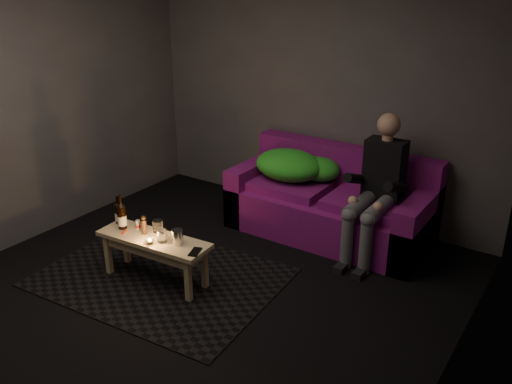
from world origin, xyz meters
TOP-DOWN VIEW (x-y plane):
  - floor at (0.00, 0.00)m, footprint 4.50×4.50m
  - room at (0.00, 0.47)m, footprint 4.50×4.50m
  - rug at (-0.40, 0.20)m, footprint 2.12×1.61m
  - sofa at (0.43, 1.82)m, footprint 1.97×0.89m
  - green_blanket at (0.00, 1.81)m, footprint 0.87×0.59m
  - person at (0.94, 1.66)m, footprint 0.35×0.82m
  - coffee_table at (-0.40, 0.15)m, footprint 1.03×0.39m
  - beer_bottle_a at (-0.84, 0.19)m, footprint 0.06×0.06m
  - beer_bottle_b at (-0.74, 0.14)m, footprint 0.08×0.08m
  - salt_shaker at (-0.62, 0.20)m, footprint 0.04×0.04m
  - pepper_mill at (-0.51, 0.17)m, footprint 0.05×0.05m
  - tumbler_back at (-0.44, 0.26)m, footprint 0.09×0.09m
  - tealight at (-0.34, 0.06)m, footprint 0.06×0.06m
  - tumbler_front at (-0.28, 0.14)m, footprint 0.09×0.09m
  - steel_cup at (-0.15, 0.18)m, footprint 0.10×0.10m
  - smartphone at (0.06, 0.15)m, footprint 0.12×0.16m
  - red_lighter at (-0.67, 0.08)m, footprint 0.05×0.07m

SIDE VIEW (x-z plane):
  - floor at x=0.00m, z-range 0.00..0.00m
  - rug at x=-0.40m, z-range 0.00..0.01m
  - sofa at x=0.43m, z-range -0.12..0.73m
  - coffee_table at x=-0.40m, z-range 0.13..0.55m
  - smartphone at x=0.06m, z-range 0.41..0.42m
  - red_lighter at x=-0.67m, z-range 0.41..0.42m
  - tealight at x=-0.34m, z-range 0.41..0.46m
  - salt_shaker at x=-0.62m, z-range 0.41..0.49m
  - tumbler_back at x=-0.44m, z-range 0.41..0.52m
  - tumbler_front at x=-0.28m, z-range 0.41..0.52m
  - pepper_mill at x=-0.51m, z-range 0.41..0.54m
  - steel_cup at x=-0.15m, z-range 0.41..0.54m
  - beer_bottle_a at x=-0.84m, z-range 0.38..0.63m
  - beer_bottle_b at x=-0.74m, z-range 0.37..0.68m
  - green_blanket at x=0.00m, z-range 0.49..0.79m
  - person at x=0.94m, z-range 0.02..1.34m
  - room at x=0.00m, z-range -0.61..3.89m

